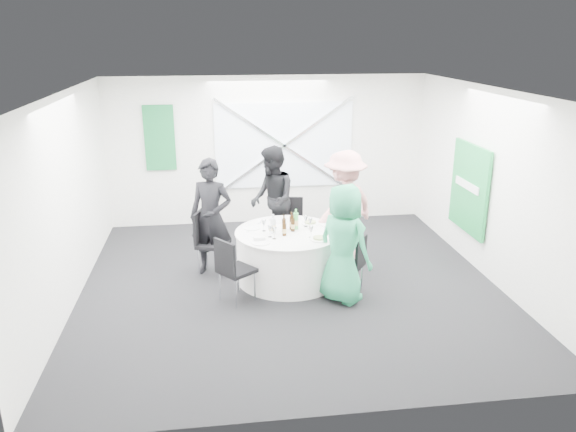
{
  "coord_description": "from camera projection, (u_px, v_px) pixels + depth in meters",
  "views": [
    {
      "loc": [
        -1.05,
        -7.47,
        3.54
      ],
      "look_at": [
        0.0,
        0.2,
        1.0
      ],
      "focal_mm": 35.0,
      "sensor_mm": 36.0,
      "label": 1
    }
  ],
  "objects": [
    {
      "name": "fork_c",
      "position": [
        260.0,
        223.0,
        8.58
      ],
      "size": [
        0.09,
        0.14,
        0.01
      ],
      "primitive_type": "cube",
      "rotation": [
        0.0,
        0.0,
        2.59
      ],
      "color": "silver",
      "rests_on": "banquet_table"
    },
    {
      "name": "floor",
      "position": [
        290.0,
        285.0,
        8.27
      ],
      "size": [
        6.0,
        6.0,
        0.0
      ],
      "primitive_type": "plane",
      "color": "black",
      "rests_on": "ground"
    },
    {
      "name": "banquet_table",
      "position": [
        288.0,
        256.0,
        8.34
      ],
      "size": [
        1.56,
        1.56,
        0.76
      ],
      "color": "white",
      "rests_on": "floor"
    },
    {
      "name": "wine_glass_d",
      "position": [
        311.0,
        229.0,
        7.94
      ],
      "size": [
        0.07,
        0.07,
        0.17
      ],
      "color": "white",
      "rests_on": "banquet_table"
    },
    {
      "name": "plate_back_right",
      "position": [
        310.0,
        223.0,
        8.56
      ],
      "size": [
        0.27,
        0.27,
        0.04
      ],
      "color": "white",
      "rests_on": "banquet_table"
    },
    {
      "name": "wine_glass_a",
      "position": [
        270.0,
        229.0,
        7.97
      ],
      "size": [
        0.07,
        0.07,
        0.17
      ],
      "color": "white",
      "rests_on": "banquet_table"
    },
    {
      "name": "person_man_back_left",
      "position": [
        211.0,
        218.0,
        8.41
      ],
      "size": [
        0.76,
        0.62,
        1.79
      ],
      "primitive_type": "imported",
      "rotation": [
        0.0,
        0.0,
        -0.34
      ],
      "color": "black",
      "rests_on": "floor"
    },
    {
      "name": "beer_bottle_b",
      "position": [
        291.0,
        223.0,
        8.29
      ],
      "size": [
        0.06,
        0.06,
        0.27
      ],
      "color": "#3B220A",
      "rests_on": "banquet_table"
    },
    {
      "name": "person_man_back",
      "position": [
        272.0,
        200.0,
        9.29
      ],
      "size": [
        0.55,
        0.91,
        1.79
      ],
      "primitive_type": "imported",
      "rotation": [
        0.0,
        0.0,
        -1.49
      ],
      "color": "black",
      "rests_on": "floor"
    },
    {
      "name": "beer_bottle_d",
      "position": [
        284.0,
        230.0,
        8.03
      ],
      "size": [
        0.06,
        0.06,
        0.24
      ],
      "color": "#3B220A",
      "rests_on": "banquet_table"
    },
    {
      "name": "chair_back_right",
      "position": [
        339.0,
        235.0,
        8.89
      ],
      "size": [
        0.51,
        0.51,
        0.82
      ],
      "rotation": [
        0.0,
        0.0,
        -1.06
      ],
      "color": "black",
      "rests_on": "floor"
    },
    {
      "name": "plate_front_right",
      "position": [
        319.0,
        239.0,
        7.9
      ],
      "size": [
        0.27,
        0.27,
        0.04
      ],
      "color": "white",
      "rests_on": "banquet_table"
    },
    {
      "name": "wall_back",
      "position": [
        268.0,
        151.0,
        10.66
      ],
      "size": [
        6.0,
        0.0,
        6.0
      ],
      "primitive_type": "plane",
      "rotation": [
        1.57,
        0.0,
        0.0
      ],
      "color": "white",
      "rests_on": "floor"
    },
    {
      "name": "ceiling",
      "position": [
        290.0,
        91.0,
        7.4
      ],
      "size": [
        6.0,
        6.0,
        0.0
      ],
      "primitive_type": "plane",
      "rotation": [
        3.14,
        0.0,
        0.0
      ],
      "color": "silver",
      "rests_on": "wall_back"
    },
    {
      "name": "green_banner",
      "position": [
        160.0,
        138.0,
        10.26
      ],
      "size": [
        0.55,
        0.04,
        1.2
      ],
      "primitive_type": "cube",
      "color": "#125C2A",
      "rests_on": "wall_back"
    },
    {
      "name": "fork_d",
      "position": [
        316.0,
        242.0,
        7.82
      ],
      "size": [
        0.1,
        0.13,
        0.01
      ],
      "primitive_type": "cube",
      "rotation": [
        0.0,
        0.0,
        -0.66
      ],
      "color": "silver",
      "rests_on": "banquet_table"
    },
    {
      "name": "window_brace_a",
      "position": [
        284.0,
        146.0,
        10.59
      ],
      "size": [
        2.63,
        0.05,
        1.84
      ],
      "primitive_type": "cube",
      "rotation": [
        0.0,
        0.97,
        0.0
      ],
      "color": "silver",
      "rests_on": "window_panel"
    },
    {
      "name": "knife_c",
      "position": [
        249.0,
        230.0,
        8.27
      ],
      "size": [
        0.09,
        0.14,
        0.01
      ],
      "primitive_type": "cube",
      "rotation": [
        0.0,
        0.0,
        2.63
      ],
      "color": "silver",
      "rests_on": "banquet_table"
    },
    {
      "name": "wine_glass_e",
      "position": [
        306.0,
        219.0,
        8.4
      ],
      "size": [
        0.07,
        0.07,
        0.17
      ],
      "color": "white",
      "rests_on": "banquet_table"
    },
    {
      "name": "green_sign",
      "position": [
        469.0,
        188.0,
        8.84
      ],
      "size": [
        0.05,
        1.2,
        1.4
      ],
      "primitive_type": "cube",
      "color": "#1A9140",
      "rests_on": "wall_right"
    },
    {
      "name": "knife_b",
      "position": [
        310.0,
        221.0,
        8.67
      ],
      "size": [
        0.09,
        0.14,
        0.01
      ],
      "primitive_type": "cube",
      "rotation": [
        0.0,
        0.0,
        0.51
      ],
      "color": "silver",
      "rests_on": "banquet_table"
    },
    {
      "name": "chair_front_left",
      "position": [
        232.0,
        266.0,
        7.55
      ],
      "size": [
        0.6,
        0.59,
        0.93
      ],
      "rotation": [
        0.0,
        0.0,
        2.23
      ],
      "color": "black",
      "rests_on": "floor"
    },
    {
      "name": "clear_water_bottle",
      "position": [
        273.0,
        226.0,
        8.11
      ],
      "size": [
        0.08,
        0.08,
        0.29
      ],
      "color": "silver",
      "rests_on": "banquet_table"
    },
    {
      "name": "beer_bottle_a",
      "position": [
        284.0,
        225.0,
        8.2
      ],
      "size": [
        0.06,
        0.06,
        0.25
      ],
      "color": "#3B220A",
      "rests_on": "banquet_table"
    },
    {
      "name": "person_woman_green",
      "position": [
        344.0,
        244.0,
        7.55
      ],
      "size": [
        0.93,
        0.96,
        1.66
      ],
      "primitive_type": "imported",
      "rotation": [
        0.0,
        0.0,
        2.27
      ],
      "color": "#2A9A67",
      "rests_on": "floor"
    },
    {
      "name": "window_brace_b",
      "position": [
        284.0,
        146.0,
        10.59
      ],
      "size": [
        2.63,
        0.05,
        1.84
      ],
      "primitive_type": "cube",
      "rotation": [
        0.0,
        -0.97,
        0.0
      ],
      "color": "silver",
      "rests_on": "window_panel"
    },
    {
      "name": "chair_front_right",
      "position": [
        354.0,
        261.0,
        7.86
      ],
      "size": [
        0.54,
        0.54,
        0.85
      ],
      "rotation": [
        0.0,
        0.0,
        4.1
      ],
      "color": "black",
      "rests_on": "floor"
    },
    {
      "name": "person_woman_pink",
      "position": [
        344.0,
        207.0,
        8.88
      ],
      "size": [
        1.28,
        1.08,
        1.82
      ],
      "primitive_type": "imported",
      "rotation": [
        0.0,
        0.0,
        -2.59
      ],
      "color": "pink",
      "rests_on": "floor"
    },
    {
      "name": "napkin",
      "position": [
        259.0,
        238.0,
        7.85
      ],
      "size": [
        0.17,
        0.12,
        0.04
      ],
      "primitive_type": "cube",
      "rotation": [
        0.0,
        0.0,
        0.05
      ],
      "color": "white",
      "rests_on": "plate_front_left"
    },
    {
      "name": "wine_glass_c",
      "position": [
        310.0,
        221.0,
        8.29
      ],
      "size": [
        0.07,
        0.07,
        0.17
      ],
      "color": "white",
      "rests_on": "banquet_table"
    },
    {
      "name": "fork_a",
      "position": [
        295.0,
        219.0,
        8.76
      ],
      "size": [
        0.15,
        0.02,
        0.01
      ],
      "primitive_type": "cube",
      "rotation": [
        0.0,
        0.0,
        1.55
      ],
      "color": "silver",
      "rests_on": "banquet_table"
    },
    {
      "name": "chair_back",
      "position": [
        291.0,
        221.0,
        9.36
      ],
      "size": [
        0.49,
        0.49,
        0.92
      ],
      "rotation": [
        0.0,
        0.0,
        -0.18
      ],
      "color": "black",
      "rests_on": "floor"
    },
    {
      "name": "plate_back_left",
      "position": [
        252.0,
        228.0,
        8.35
      ],
      "size": [
        0.25,
        0.25,
        0.01
      ],
      "color": "white",
      "rests_on": "banquet_table"
    },
    {
      "name": "wall_left",
      "position": [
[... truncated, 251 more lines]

